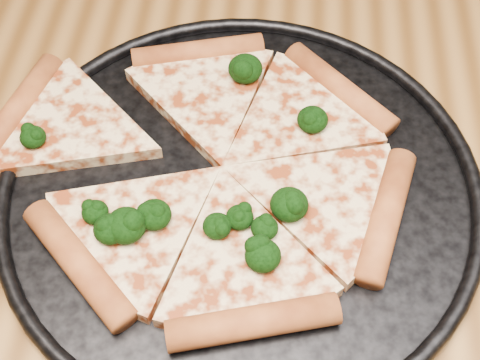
{
  "coord_description": "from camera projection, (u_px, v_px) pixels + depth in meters",
  "views": [
    {
      "loc": [
        -0.02,
        -0.35,
        1.22
      ],
      "look_at": [
        -0.05,
        -0.03,
        0.77
      ],
      "focal_mm": 49.62,
      "sensor_mm": 36.0,
      "label": 1
    }
  ],
  "objects": [
    {
      "name": "pizza_pan",
      "position": [
        240.0,
        185.0,
        0.56
      ],
      "size": [
        0.41,
        0.41,
        0.02
      ],
      "color": "black",
      "rests_on": "dining_table"
    },
    {
      "name": "dining_table",
      "position": [
        291.0,
        225.0,
        0.66
      ],
      "size": [
        1.2,
        0.9,
        0.75
      ],
      "color": "olive",
      "rests_on": "ground"
    },
    {
      "name": "broccoli_florets",
      "position": [
        209.0,
        185.0,
        0.54
      ],
      "size": [
        0.27,
        0.23,
        0.02
      ],
      "color": "black",
      "rests_on": "pizza"
    },
    {
      "name": "pizza",
      "position": [
        211.0,
        165.0,
        0.57
      ],
      "size": [
        0.39,
        0.33,
        0.02
      ],
      "rotation": [
        0.0,
        0.0,
        0.26
      ],
      "color": "beige",
      "rests_on": "pizza_pan"
    }
  ]
}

